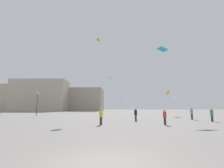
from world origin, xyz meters
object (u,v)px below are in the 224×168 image
person_in_green (212,114)px  kite_cyan_delta (163,50)px  kite_lime_diamond (99,41)px  kite_amber_delta (168,93)px  building_centre_hall (40,96)px  person_in_red (165,116)px  person_in_yellow (101,115)px  person_in_grey (192,113)px  lamppost_east (37,100)px  building_right_hall (81,100)px  person_in_black (136,114)px  kite_emerald_delta (110,78)px  building_left_hall (23,98)px

person_in_green → kite_cyan_delta: (-4.07, 5.87, 10.84)m
kite_lime_diamond → kite_amber_delta: kite_lime_diamond is taller
building_centre_hall → kite_amber_delta: bearing=-42.1°
person_in_red → person_in_yellow: 6.77m
person_in_red → kite_amber_delta: size_ratio=0.12×
person_in_grey → kite_amber_delta: bearing=74.0°
person_in_yellow → lamppost_east: 22.15m
kite_cyan_delta → lamppost_east: bearing=165.1°
kite_lime_diamond → building_right_hall: bearing=104.6°
person_in_black → building_right_hall: bearing=102.1°
person_in_red → building_right_hall: building_right_hall is taller
person_in_green → building_centre_hall: (-49.92, 60.14, 6.81)m
person_in_red → lamppost_east: bearing=87.2°
person_in_yellow → kite_amber_delta: size_ratio=0.14×
person_in_green → kite_emerald_delta: size_ratio=0.10×
kite_emerald_delta → building_right_hall: building_right_hall is taller
kite_cyan_delta → kite_emerald_delta: kite_cyan_delta is taller
lamppost_east → person_in_grey: bearing=-17.4°
person_in_yellow → lamppost_east: (-14.72, 16.37, 2.41)m
building_centre_hall → person_in_grey: bearing=-49.0°
kite_cyan_delta → person_in_yellow: bearing=-135.4°
person_in_yellow → kite_emerald_delta: (0.43, 21.51, 8.09)m
person_in_green → kite_lime_diamond: 23.45m
kite_emerald_delta → person_in_grey: bearing=-47.5°
person_in_red → person_in_green: 8.22m
person_in_red → kite_cyan_delta: kite_cyan_delta is taller
person_in_black → person_in_yellow: (-4.36, -5.12, 0.03)m
kite_lime_diamond → kite_amber_delta: 19.11m
person_in_red → person_in_grey: person_in_grey is taller
kite_cyan_delta → building_right_hall: 72.16m
kite_amber_delta → kite_lime_diamond: bearing=-160.1°
kite_lime_diamond → person_in_black: bearing=-55.5°
kite_lime_diamond → kite_cyan_delta: bearing=-19.4°
kite_amber_delta → building_right_hall: (-31.48, 56.71, 1.12)m
person_in_grey → kite_emerald_delta: kite_emerald_delta is taller
person_in_yellow → building_centre_hall: building_centre_hall is taller
building_left_hall → kite_cyan_delta: bearing=-47.8°
lamppost_east → kite_emerald_delta: bearing=18.7°
person_in_red → kite_emerald_delta: (-6.34, 21.48, 8.19)m
person_in_red → person_in_green: (7.24, 3.89, 0.07)m
person_in_red → building_left_hall: 100.72m
person_in_black → person_in_green: 9.73m
building_right_hall → building_centre_hall: bearing=-146.2°
building_centre_hall → kite_lime_diamond: bearing=-55.7°
person_in_black → kite_amber_delta: size_ratio=0.13×
kite_lime_diamond → building_right_hall: (-16.23, 62.24, -8.99)m
person_in_green → kite_emerald_delta: kite_emerald_delta is taller
person_in_red → kite_emerald_delta: 23.85m
kite_lime_diamond → lamppost_east: (-13.05, 2.48, -11.87)m
person_in_green → person_in_yellow: size_ratio=0.98×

